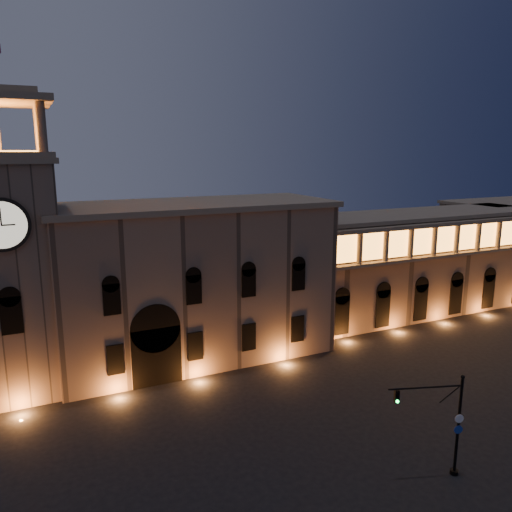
# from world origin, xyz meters

# --- Properties ---
(ground) EXTENTS (160.00, 160.00, 0.00)m
(ground) POSITION_xyz_m (0.00, 0.00, 0.00)
(ground) COLOR black
(ground) RESTS_ON ground
(government_building) EXTENTS (30.80, 12.80, 17.60)m
(government_building) POSITION_xyz_m (-2.08, 21.93, 8.77)
(government_building) COLOR #79614F
(government_building) RESTS_ON ground
(clock_tower) EXTENTS (9.80, 9.80, 32.40)m
(clock_tower) POSITION_xyz_m (-20.50, 20.98, 12.50)
(clock_tower) COLOR #79614F
(clock_tower) RESTS_ON ground
(colonnade_wing) EXTENTS (40.60, 11.50, 14.50)m
(colonnade_wing) POSITION_xyz_m (32.00, 23.92, 7.33)
(colonnade_wing) COLOR brown
(colonnade_wing) RESTS_ON ground
(secondary_building) EXTENTS (20.00, 12.00, 14.00)m
(secondary_building) POSITION_xyz_m (58.00, 30.00, 7.00)
(secondary_building) COLOR brown
(secondary_building) RESTS_ON ground
(traffic_light) EXTENTS (5.43, 2.05, 7.79)m
(traffic_light) POSITION_xyz_m (7.21, -6.73, 4.09)
(traffic_light) COLOR black
(traffic_light) RESTS_ON ground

